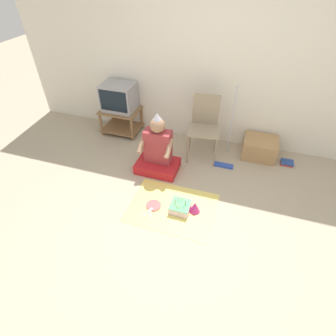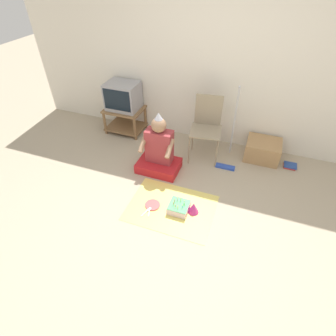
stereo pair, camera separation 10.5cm
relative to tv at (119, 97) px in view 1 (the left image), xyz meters
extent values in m
plane|color=tan|center=(1.49, -1.74, -0.64)|extent=(16.00, 16.00, 0.00)
cube|color=silver|center=(1.49, 0.26, 0.63)|extent=(6.40, 0.06, 2.55)
cube|color=olive|center=(0.00, -0.01, -0.23)|extent=(0.63, 0.49, 0.03)
cube|color=olive|center=(0.00, -0.01, -0.57)|extent=(0.63, 0.49, 0.02)
cylinder|color=olive|center=(-0.28, -0.22, -0.43)|extent=(0.04, 0.04, 0.43)
cylinder|color=olive|center=(0.28, -0.22, -0.43)|extent=(0.04, 0.04, 0.43)
cylinder|color=olive|center=(-0.28, 0.20, -0.43)|extent=(0.04, 0.04, 0.43)
cylinder|color=olive|center=(0.28, 0.20, -0.43)|extent=(0.04, 0.04, 0.43)
cube|color=#99999E|center=(0.00, 0.00, 0.00)|extent=(0.52, 0.41, 0.43)
cube|color=black|center=(0.00, -0.21, 0.01)|extent=(0.46, 0.01, 0.33)
cube|color=gray|center=(1.48, -0.32, -0.17)|extent=(0.49, 0.46, 0.02)
cube|color=gray|center=(1.45, -0.13, 0.07)|extent=(0.38, 0.07, 0.47)
cylinder|color=gray|center=(1.30, -0.53, -0.41)|extent=(0.02, 0.02, 0.47)
cylinder|color=gray|center=(1.70, -0.48, -0.41)|extent=(0.02, 0.02, 0.47)
cylinder|color=gray|center=(1.25, -0.17, -0.41)|extent=(0.02, 0.02, 0.47)
cylinder|color=gray|center=(1.65, -0.11, -0.41)|extent=(0.02, 0.02, 0.47)
cube|color=#A87F51|center=(2.32, -0.02, -0.50)|extent=(0.50, 0.43, 0.29)
cube|color=#2D4CB2|center=(1.85, -0.45, -0.63)|extent=(0.28, 0.09, 0.03)
cylinder|color=#B7B7BC|center=(1.85, -0.27, -0.01)|extent=(0.03, 0.39, 1.22)
cube|color=#B72D28|center=(2.74, -0.11, -0.63)|extent=(0.16, 0.14, 0.02)
cube|color=#284793|center=(2.75, -0.11, -0.61)|extent=(0.18, 0.15, 0.02)
cube|color=red|center=(0.94, -0.82, -0.57)|extent=(0.59, 0.42, 0.14)
cube|color=#993338|center=(0.94, -0.78, -0.26)|extent=(0.37, 0.19, 0.49)
sphere|color=#9E7556|center=(0.94, -0.78, 0.08)|extent=(0.20, 0.20, 0.20)
cone|color=silver|center=(0.94, -0.78, 0.21)|extent=(0.11, 0.11, 0.09)
cylinder|color=#9E7556|center=(0.75, -0.89, -0.18)|extent=(0.06, 0.26, 0.21)
cylinder|color=#9E7556|center=(1.13, -0.89, -0.18)|extent=(0.06, 0.26, 0.21)
cube|color=#EAD666|center=(1.36, -1.46, -0.64)|extent=(1.06, 0.79, 0.01)
cube|color=silver|center=(1.46, -1.47, -0.59)|extent=(0.24, 0.24, 0.09)
cube|color=#4CB266|center=(1.46, -1.47, -0.54)|extent=(0.24, 0.24, 0.01)
cylinder|color=#66C666|center=(1.52, -1.46, -0.52)|extent=(0.01, 0.01, 0.05)
sphere|color=#FFCC4C|center=(1.52, -1.46, -0.49)|extent=(0.01, 0.01, 0.01)
cylinder|color=#4C7FE5|center=(1.51, -1.43, -0.52)|extent=(0.01, 0.01, 0.05)
sphere|color=#FFCC4C|center=(1.51, -1.43, -0.49)|extent=(0.01, 0.01, 0.01)
cylinder|color=yellow|center=(1.46, -1.40, -0.52)|extent=(0.01, 0.01, 0.05)
sphere|color=#FFCC4C|center=(1.46, -1.40, -0.49)|extent=(0.01, 0.01, 0.01)
cylinder|color=#E58CCC|center=(1.42, -1.41, -0.52)|extent=(0.01, 0.01, 0.05)
sphere|color=#FFCC4C|center=(1.42, -1.41, -0.49)|extent=(0.01, 0.01, 0.01)
cylinder|color=#EA4C4C|center=(1.40, -1.45, -0.52)|extent=(0.01, 0.01, 0.05)
sphere|color=#FFCC4C|center=(1.40, -1.45, -0.49)|extent=(0.01, 0.01, 0.01)
cylinder|color=#EA4C4C|center=(1.40, -1.50, -0.52)|extent=(0.01, 0.01, 0.05)
sphere|color=#FFCC4C|center=(1.40, -1.50, -0.49)|extent=(0.01, 0.01, 0.01)
cylinder|color=#EA4C4C|center=(1.43, -1.53, -0.52)|extent=(0.01, 0.01, 0.05)
sphere|color=#FFCC4C|center=(1.43, -1.53, -0.49)|extent=(0.01, 0.01, 0.01)
cylinder|color=yellow|center=(1.47, -1.53, -0.52)|extent=(0.01, 0.01, 0.05)
sphere|color=#FFCC4C|center=(1.47, -1.53, -0.49)|extent=(0.01, 0.01, 0.01)
cylinder|color=#4C7FE5|center=(1.51, -1.51, -0.52)|extent=(0.01, 0.01, 0.05)
sphere|color=#FFCC4C|center=(1.51, -1.51, -0.49)|extent=(0.01, 0.01, 0.01)
cone|color=#CC338C|center=(1.64, -1.44, -0.56)|extent=(0.13, 0.13, 0.15)
cylinder|color=#D84C4C|center=(1.12, -1.51, -0.63)|extent=(0.19, 0.19, 0.01)
ellipsoid|color=white|center=(1.12, -1.57, -0.63)|extent=(0.04, 0.05, 0.01)
cube|color=white|center=(1.14, -1.64, -0.63)|extent=(0.03, 0.10, 0.01)
ellipsoid|color=white|center=(1.10, -1.61, -0.63)|extent=(0.04, 0.05, 0.01)
cube|color=white|center=(1.08, -1.67, -0.63)|extent=(0.04, 0.10, 0.01)
camera|label=1|loc=(1.97, -3.57, 1.84)|focal=28.00mm
camera|label=2|loc=(2.07, -3.53, 1.84)|focal=28.00mm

